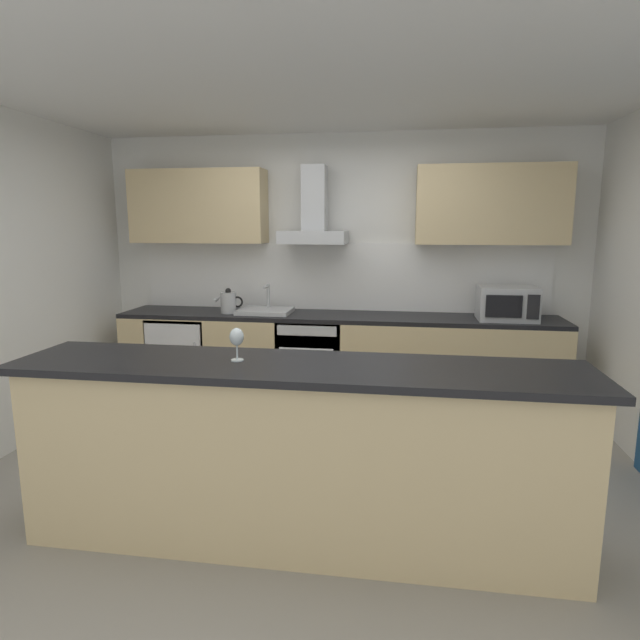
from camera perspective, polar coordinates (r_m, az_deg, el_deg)
ground at (r=3.82m, az=-1.33°, el=-16.95°), size 5.70×4.72×0.02m
ceiling at (r=3.51m, az=-1.53°, el=24.64°), size 5.70×4.72×0.02m
wall_back at (r=5.32m, az=2.28°, el=5.50°), size 5.70×0.12×2.60m
backsplash_tile at (r=5.25m, az=2.18°, el=4.68°), size 3.99×0.02×0.66m
counter_back at (r=5.09m, az=1.72°, el=-4.43°), size 4.13×0.60×0.90m
counter_island at (r=2.94m, az=-2.46°, el=-14.28°), size 3.04×0.64×1.02m
upper_cabinets at (r=5.08m, az=2.02°, el=12.17°), size 4.08×0.32×0.70m
oven at (r=5.09m, az=-0.85°, el=-4.30°), size 0.60×0.62×0.80m
refrigerator at (r=5.46m, az=-14.26°, el=-4.01°), size 0.58×0.60×0.85m
microwave at (r=4.97m, az=19.48°, el=1.69°), size 0.50×0.38×0.30m
sink at (r=5.10m, az=-5.90°, el=1.05°), size 0.50×0.40×0.26m
kettle at (r=5.15m, az=-9.80°, el=1.91°), size 0.29×0.15×0.24m
range_hood at (r=5.06m, az=-0.64°, el=10.79°), size 0.62×0.45×0.72m
wine_glass at (r=2.84m, az=-8.96°, el=-1.93°), size 0.08×0.08×0.18m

